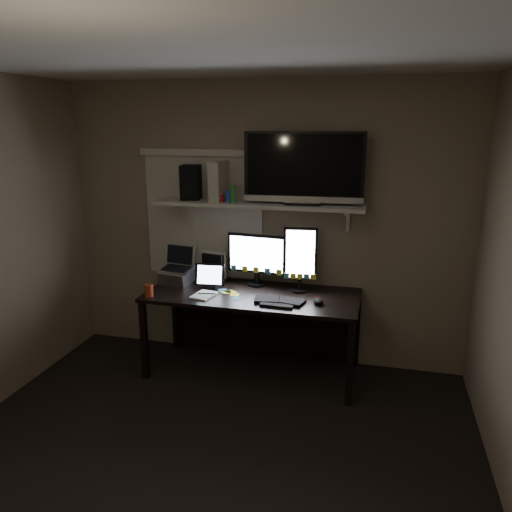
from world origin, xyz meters
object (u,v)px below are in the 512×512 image
(mouse, at_px, (318,301))
(speaker, at_px, (191,182))
(cup, at_px, (149,291))
(tv, at_px, (304,168))
(monitor_landscape, at_px, (257,259))
(laptop, at_px, (176,266))
(keyboard, at_px, (279,301))
(game_console, at_px, (219,181))
(desk, at_px, (256,308))
(monitor_portrait, at_px, (300,259))
(tablet, at_px, (210,276))

(mouse, bearing_deg, speaker, 156.21)
(cup, relative_size, tv, 0.10)
(monitor_landscape, bearing_deg, laptop, -162.55)
(monitor_landscape, xyz_separation_m, mouse, (0.60, -0.35, -0.21))
(monitor_landscape, relative_size, keyboard, 1.31)
(keyboard, height_order, game_console, game_console)
(speaker, bearing_deg, desk, -20.18)
(laptop, distance_m, speaker, 0.75)
(desk, xyz_separation_m, keyboard, (0.26, -0.27, 0.19))
(monitor_landscape, height_order, game_console, game_console)
(monitor_landscape, distance_m, game_console, 0.76)
(desk, xyz_separation_m, monitor_portrait, (0.38, 0.04, 0.46))
(mouse, relative_size, cup, 1.19)
(desk, xyz_separation_m, monitor_landscape, (-0.02, 0.12, 0.41))
(monitor_landscape, height_order, tv, tv)
(tablet, relative_size, speaker, 0.86)
(tablet, bearing_deg, game_console, 68.67)
(tablet, xyz_separation_m, cup, (-0.43, -0.32, -0.06))
(mouse, height_order, laptop, laptop)
(tablet, height_order, game_console, game_console)
(keyboard, distance_m, tablet, 0.69)
(desk, bearing_deg, monitor_landscape, 100.14)
(desk, xyz_separation_m, cup, (-0.82, -0.40, 0.23))
(desk, bearing_deg, speaker, 170.37)
(tablet, height_order, laptop, laptop)
(cup, bearing_deg, mouse, 7.06)
(monitor_portrait, distance_m, speaker, 1.17)
(monitor_portrait, xyz_separation_m, cup, (-1.20, -0.45, -0.23))
(monitor_portrait, height_order, tv, tv)
(monitor_portrait, height_order, keyboard, monitor_portrait)
(tablet, bearing_deg, laptop, 166.11)
(mouse, bearing_deg, laptop, 163.02)
(keyboard, bearing_deg, monitor_landscape, 129.09)
(laptop, xyz_separation_m, speaker, (0.12, 0.13, 0.73))
(monitor_landscape, relative_size, cup, 5.23)
(desk, height_order, monitor_landscape, monitor_landscape)
(monitor_portrait, distance_m, laptop, 1.12)
(keyboard, bearing_deg, mouse, 11.21)
(tv, bearing_deg, laptop, -177.98)
(monitor_landscape, relative_size, laptop, 1.61)
(laptop, relative_size, game_console, 0.99)
(tablet, distance_m, speaker, 0.84)
(tablet, xyz_separation_m, tv, (0.78, 0.15, 0.93))
(tablet, distance_m, game_console, 0.82)
(monitor_portrait, relative_size, laptop, 1.70)
(keyboard, distance_m, speaker, 1.30)
(keyboard, height_order, tv, tv)
(speaker, bearing_deg, tv, -12.46)
(monitor_portrait, bearing_deg, tablet, -177.90)
(keyboard, bearing_deg, laptop, 169.04)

